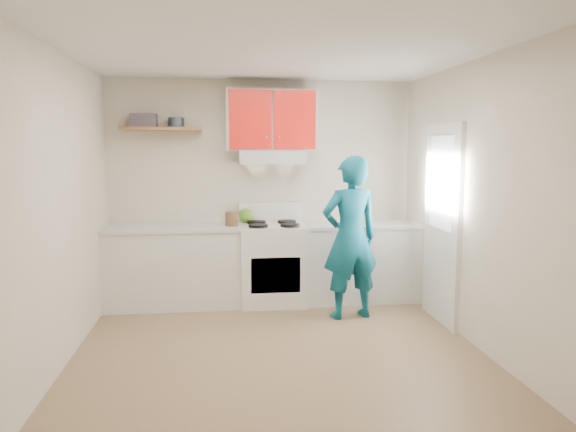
{
  "coord_description": "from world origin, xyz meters",
  "views": [
    {
      "loc": [
        -0.49,
        -4.68,
        1.81
      ],
      "look_at": [
        0.15,
        0.55,
        1.15
      ],
      "focal_mm": 34.28,
      "sensor_mm": 36.0,
      "label": 1
    }
  ],
  "objects": [
    {
      "name": "upper_cabinets",
      "position": [
        0.1,
        1.73,
        2.12
      ],
      "size": [
        1.02,
        0.33,
        0.7
      ],
      "primitive_type": "cube",
      "color": "red",
      "rests_on": "back_wall"
    },
    {
      "name": "person",
      "position": [
        0.86,
        0.92,
        0.86
      ],
      "size": [
        0.7,
        0.53,
        1.72
      ],
      "primitive_type": "imported",
      "rotation": [
        0.0,
        0.0,
        3.34
      ],
      "color": "#0B546A",
      "rests_on": "floor"
    },
    {
      "name": "crock",
      "position": [
        -0.37,
        1.55,
        0.99
      ],
      "size": [
        0.15,
        0.15,
        0.18
      ],
      "primitive_type": "cylinder",
      "rotation": [
        0.0,
        0.0,
        0.0
      ],
      "color": "#4E3522",
      "rests_on": "counter_left"
    },
    {
      "name": "door",
      "position": [
        1.78,
        0.7,
        1.02
      ],
      "size": [
        0.05,
        0.85,
        2.05
      ],
      "primitive_type": "cube",
      "color": "white",
      "rests_on": "floor"
    },
    {
      "name": "range_hood",
      "position": [
        0.1,
        1.68,
        1.7
      ],
      "size": [
        0.76,
        0.44,
        0.15
      ],
      "primitive_type": "cube",
      "color": "silver",
      "rests_on": "back_wall"
    },
    {
      "name": "tin",
      "position": [
        -0.99,
        1.78,
        2.09
      ],
      "size": [
        0.19,
        0.19,
        0.11
      ],
      "primitive_type": "cylinder",
      "rotation": [
        0.0,
        0.0,
        -0.07
      ],
      "color": "#333D4C",
      "rests_on": "shelf"
    },
    {
      "name": "floor",
      "position": [
        0.0,
        0.0,
        0.0
      ],
      "size": [
        3.8,
        3.8,
        0.0
      ],
      "primitive_type": "plane",
      "color": "brown",
      "rests_on": "ground"
    },
    {
      "name": "right_wall",
      "position": [
        1.8,
        0.0,
        1.3
      ],
      "size": [
        0.04,
        3.8,
        2.6
      ],
      "primitive_type": "cube",
      "color": "beige",
      "rests_on": "floor"
    },
    {
      "name": "kettle",
      "position": [
        -0.19,
        1.83,
        1.01
      ],
      "size": [
        0.26,
        0.26,
        0.17
      ],
      "primitive_type": "ellipsoid",
      "rotation": [
        0.0,
        0.0,
        -0.37
      ],
      "color": "#568826",
      "rests_on": "stove"
    },
    {
      "name": "stove",
      "position": [
        0.1,
        1.57,
        0.46
      ],
      "size": [
        0.76,
        0.65,
        0.92
      ],
      "primitive_type": "cube",
      "color": "white",
      "rests_on": "floor"
    },
    {
      "name": "counter_right",
      "position": [
        1.14,
        1.6,
        0.45
      ],
      "size": [
        1.32,
        0.6,
        0.9
      ],
      "primitive_type": "cube",
      "color": "silver",
      "rests_on": "floor"
    },
    {
      "name": "door_glass",
      "position": [
        1.75,
        0.7,
        1.45
      ],
      "size": [
        0.01,
        0.55,
        0.95
      ],
      "primitive_type": "cube",
      "color": "white",
      "rests_on": "door"
    },
    {
      "name": "back_wall",
      "position": [
        0.0,
        1.9,
        1.3
      ],
      "size": [
        3.6,
        0.04,
        2.6
      ],
      "primitive_type": "cube",
      "color": "beige",
      "rests_on": "floor"
    },
    {
      "name": "cutting_board",
      "position": [
        0.92,
        1.62,
        0.91
      ],
      "size": [
        0.35,
        0.28,
        0.02
      ],
      "primitive_type": "cube",
      "rotation": [
        0.0,
        0.0,
        0.14
      ],
      "color": "olive",
      "rests_on": "counter_right"
    },
    {
      "name": "front_wall",
      "position": [
        0.0,
        -1.9,
        1.3
      ],
      "size": [
        3.6,
        0.04,
        2.6
      ],
      "primitive_type": "cube",
      "color": "beige",
      "rests_on": "floor"
    },
    {
      "name": "counter_left",
      "position": [
        -1.04,
        1.6,
        0.45
      ],
      "size": [
        1.52,
        0.6,
        0.9
      ],
      "primitive_type": "cube",
      "color": "silver",
      "rests_on": "floor"
    },
    {
      "name": "silicone_mat",
      "position": [
        1.48,
        1.62,
        0.9
      ],
      "size": [
        0.36,
        0.31,
        0.01
      ],
      "primitive_type": "cube",
      "rotation": [
        0.0,
        0.0,
        0.12
      ],
      "color": "red",
      "rests_on": "counter_right"
    },
    {
      "name": "ceiling",
      "position": [
        0.0,
        0.0,
        2.6
      ],
      "size": [
        3.6,
        3.8,
        0.04
      ],
      "primitive_type": "cube",
      "color": "white",
      "rests_on": "floor"
    },
    {
      "name": "left_wall",
      "position": [
        -1.8,
        0.0,
        1.3
      ],
      "size": [
        0.04,
        3.8,
        2.6
      ],
      "primitive_type": "cube",
      "color": "beige",
      "rests_on": "floor"
    },
    {
      "name": "books",
      "position": [
        -1.34,
        1.72,
        2.11
      ],
      "size": [
        0.28,
        0.21,
        0.15
      ],
      "primitive_type": "cube",
      "rotation": [
        0.0,
        0.0,
        0.0
      ],
      "color": "#3F3840",
      "rests_on": "shelf"
    },
    {
      "name": "shelf",
      "position": [
        -1.15,
        1.75,
        2.02
      ],
      "size": [
        0.9,
        0.3,
        0.04
      ],
      "primitive_type": "cube",
      "color": "brown",
      "rests_on": "back_wall"
    }
  ]
}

